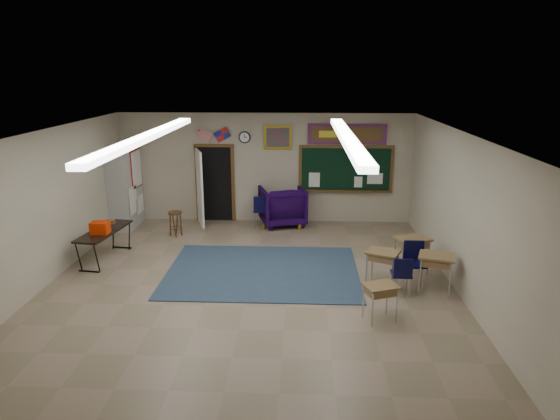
{
  "coord_description": "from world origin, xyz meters",
  "views": [
    {
      "loc": [
        0.99,
        -8.95,
        4.11
      ],
      "look_at": [
        0.54,
        1.5,
        1.16
      ],
      "focal_mm": 32.0,
      "sensor_mm": 36.0,
      "label": 1
    }
  ],
  "objects_px": {
    "wingback_armchair": "(282,206)",
    "student_desk_front_left": "(382,267)",
    "student_desk_front_right": "(412,254)",
    "wooden_stool": "(176,223)",
    "folding_table": "(105,244)"
  },
  "relations": [
    {
      "from": "student_desk_front_right",
      "to": "folding_table",
      "type": "height_order",
      "value": "folding_table"
    },
    {
      "from": "student_desk_front_left",
      "to": "wooden_stool",
      "type": "xyz_separation_m",
      "value": [
        -4.79,
        2.88,
        -0.08
      ]
    },
    {
      "from": "folding_table",
      "to": "student_desk_front_left",
      "type": "bearing_deg",
      "value": -3.69
    },
    {
      "from": "wingback_armchair",
      "to": "student_desk_front_left",
      "type": "distance_m",
      "value": 4.49
    },
    {
      "from": "wingback_armchair",
      "to": "student_desk_front_right",
      "type": "xyz_separation_m",
      "value": [
        2.81,
        -3.31,
        -0.09
      ]
    },
    {
      "from": "student_desk_front_right",
      "to": "wooden_stool",
      "type": "distance_m",
      "value": 5.93
    },
    {
      "from": "student_desk_front_left",
      "to": "folding_table",
      "type": "relative_size",
      "value": 0.43
    },
    {
      "from": "student_desk_front_left",
      "to": "folding_table",
      "type": "height_order",
      "value": "folding_table"
    },
    {
      "from": "student_desk_front_left",
      "to": "folding_table",
      "type": "bearing_deg",
      "value": -165.81
    },
    {
      "from": "folding_table",
      "to": "wooden_stool",
      "type": "distance_m",
      "value": 2.08
    },
    {
      "from": "folding_table",
      "to": "wooden_stool",
      "type": "height_order",
      "value": "folding_table"
    },
    {
      "from": "student_desk_front_left",
      "to": "student_desk_front_right",
      "type": "bearing_deg",
      "value": 67.92
    },
    {
      "from": "student_desk_front_left",
      "to": "student_desk_front_right",
      "type": "distance_m",
      "value": 0.96
    },
    {
      "from": "student_desk_front_left",
      "to": "student_desk_front_right",
      "type": "height_order",
      "value": "student_desk_front_right"
    },
    {
      "from": "wingback_armchair",
      "to": "student_desk_front_right",
      "type": "bearing_deg",
      "value": 114.47
    }
  ]
}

